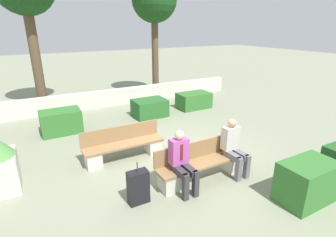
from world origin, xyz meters
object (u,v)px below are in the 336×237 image
(suitcase, at_px, (138,187))
(bench_front, at_px, (201,165))
(tree_center_left, at_px, (154,2))
(person_seated_man, at_px, (182,159))
(person_seated_woman, at_px, (234,145))
(bench_left_side, at_px, (124,147))

(suitcase, bearing_deg, bench_front, 4.14)
(bench_front, relative_size, tree_center_left, 0.40)
(person_seated_man, relative_size, suitcase, 1.47)
(person_seated_woman, distance_m, tree_center_left, 8.32)
(person_seated_man, distance_m, suitcase, 1.02)
(person_seated_woman, bearing_deg, suitcase, 179.22)
(bench_left_side, bearing_deg, person_seated_woman, -50.36)
(person_seated_man, height_order, tree_center_left, tree_center_left)
(person_seated_man, relative_size, tree_center_left, 0.24)
(bench_left_side, bearing_deg, person_seated_man, -79.58)
(bench_left_side, xyz_separation_m, tree_center_left, (3.63, 5.48, 3.90))
(bench_left_side, height_order, suitcase, suitcase)
(suitcase, relative_size, tree_center_left, 0.16)
(bench_front, distance_m, bench_left_side, 2.09)
(bench_left_side, xyz_separation_m, person_seated_man, (0.57, -1.87, 0.38))
(bench_left_side, distance_m, suitcase, 1.88)
(bench_front, height_order, person_seated_man, person_seated_man)
(bench_front, distance_m, tree_center_left, 8.55)
(bench_left_side, relative_size, person_seated_man, 1.60)
(suitcase, height_order, tree_center_left, tree_center_left)
(person_seated_woman, relative_size, suitcase, 1.48)
(person_seated_woman, bearing_deg, person_seated_man, -179.98)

